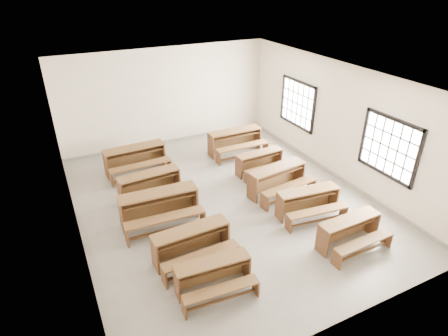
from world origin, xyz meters
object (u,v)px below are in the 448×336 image
desk_set_5 (350,230)px  desk_set_6 (308,201)px  desk_set_4 (135,158)px  desk_set_1 (192,242)px  desk_set_3 (150,184)px  desk_set_9 (236,140)px  desk_set_0 (213,274)px  desk_set_8 (260,161)px  desk_set_2 (160,206)px  desk_set_7 (278,178)px

desk_set_5 → desk_set_6: 1.31m
desk_set_4 → desk_set_6: size_ratio=1.11×
desk_set_1 → desk_set_5: 3.37m
desk_set_3 → desk_set_6: 4.01m
desk_set_5 → desk_set_6: desk_set_6 is taller
desk_set_5 → desk_set_9: size_ratio=0.85×
desk_set_9 → desk_set_0: bearing=-121.7°
desk_set_0 → desk_set_8: desk_set_8 is taller
desk_set_3 → desk_set_9: desk_set_9 is taller
desk_set_9 → desk_set_2: bearing=-142.4°
desk_set_7 → desk_set_8: size_ratio=1.21×
desk_set_5 → desk_set_8: size_ratio=1.03×
desk_set_8 → desk_set_1: bearing=-143.4°
desk_set_0 → desk_set_4: bearing=95.6°
desk_set_0 → desk_set_3: (-0.13, 3.60, 0.05)m
desk_set_3 → desk_set_7: bearing=-25.8°
desk_set_4 → desk_set_5: (3.24, -5.32, -0.07)m
desk_set_2 → desk_set_6: (3.29, -1.28, -0.07)m
desk_set_5 → desk_set_9: (-0.03, 5.16, 0.07)m
desk_set_1 → desk_set_6: desk_set_1 is taller
desk_set_4 → desk_set_9: desk_set_4 is taller
desk_set_1 → desk_set_4: (-0.06, 4.23, 0.04)m
desk_set_1 → desk_set_8: 4.08m
desk_set_0 → desk_set_2: desk_set_2 is taller
desk_set_2 → desk_set_4: (0.14, 2.74, -0.01)m
desk_set_0 → desk_set_7: bearing=43.0°
desk_set_5 → desk_set_7: 2.51m
desk_set_5 → desk_set_7: bearing=92.2°
desk_set_1 → desk_set_8: desk_set_1 is taller
desk_set_2 → desk_set_7: bearing=1.8°
desk_set_0 → desk_set_8: bearing=53.0°
desk_set_4 → desk_set_7: 4.17m
desk_set_7 → desk_set_4: bearing=130.5°
desk_set_0 → desk_set_1: bearing=96.5°
desk_set_0 → desk_set_6: 3.27m
desk_set_1 → desk_set_2: desk_set_2 is taller
desk_set_0 → desk_set_9: (3.12, 5.02, 0.09)m
desk_set_1 → desk_set_3: 2.64m
desk_set_5 → desk_set_6: size_ratio=0.93×
desk_set_3 → desk_set_8: size_ratio=1.13×
desk_set_3 → desk_set_7: 3.35m
desk_set_7 → desk_set_9: size_ratio=1.00×
desk_set_2 → desk_set_6: desk_set_2 is taller
desk_set_2 → desk_set_9: size_ratio=1.06×
desk_set_7 → desk_set_5: bearing=-93.0°
desk_set_3 → desk_set_0: bearing=-92.1°
desk_set_5 → desk_set_8: (-0.01, 3.67, -0.01)m
desk_set_4 → desk_set_9: size_ratio=1.02×
desk_set_3 → desk_set_7: desk_set_7 is taller
desk_set_3 → desk_set_9: bearing=19.5°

